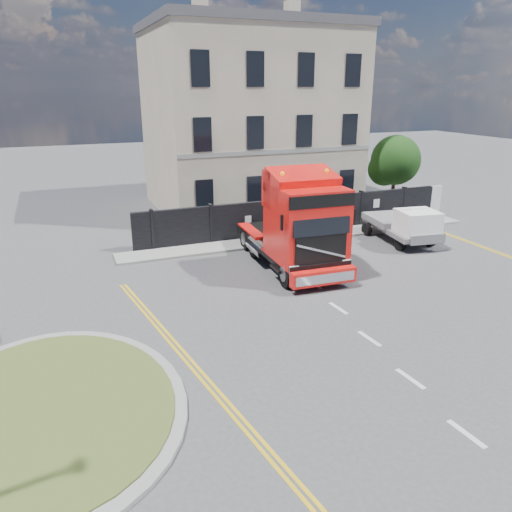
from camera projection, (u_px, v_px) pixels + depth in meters
name	position (u px, v px, depth m)	size (l,w,h in m)	color
ground	(260.00, 317.00, 17.64)	(120.00, 120.00, 0.00)	#424244
traffic_island	(49.00, 409.00, 12.48)	(6.80, 6.80, 0.17)	gray
hoarding_fence	(307.00, 215.00, 27.54)	(18.80, 0.25, 2.00)	black
georgian_building	(248.00, 118.00, 32.37)	(12.30, 10.30, 12.80)	beige
tree	(393.00, 162.00, 32.39)	(3.20, 3.20, 4.80)	#382619
pavement_far	(305.00, 237.00, 26.86)	(20.00, 1.60, 0.12)	gray
truck	(299.00, 228.00, 21.44)	(3.11, 7.49, 4.41)	black
flatbed_pickup	(409.00, 226.00, 25.27)	(2.51, 4.88, 1.93)	slate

